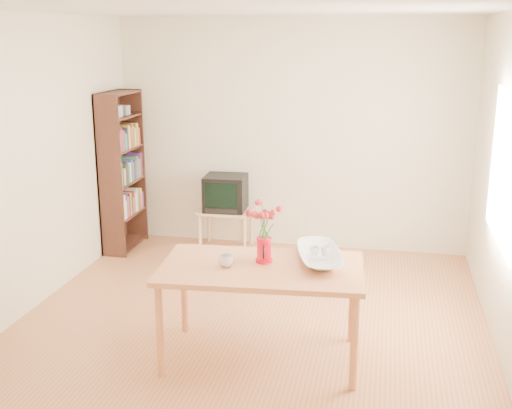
% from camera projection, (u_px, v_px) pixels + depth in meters
% --- Properties ---
extents(room, '(4.50, 4.50, 4.50)m').
position_uv_depth(room, '(252.00, 178.00, 5.13)').
color(room, '#B06A3E').
rests_on(room, ground).
extents(table, '(1.56, 0.97, 0.75)m').
position_uv_depth(table, '(262.00, 276.00, 4.77)').
color(table, '#C77344').
rests_on(table, ground).
extents(tv_stand, '(0.60, 0.45, 0.46)m').
position_uv_depth(tv_stand, '(226.00, 216.00, 7.37)').
color(tv_stand, '#DDAA7D').
rests_on(tv_stand, ground).
extents(bookshelf, '(0.28, 0.70, 1.80)m').
position_uv_depth(bookshelf, '(123.00, 177.00, 7.26)').
color(bookshelf, '#331811').
rests_on(bookshelf, ground).
extents(pitcher, '(0.13, 0.21, 0.19)m').
position_uv_depth(pitcher, '(264.00, 251.00, 4.82)').
color(pitcher, red).
rests_on(pitcher, table).
extents(flowers, '(0.22, 0.22, 0.31)m').
position_uv_depth(flowers, '(264.00, 219.00, 4.75)').
color(flowers, red).
rests_on(flowers, pitcher).
extents(mug, '(0.15, 0.15, 0.09)m').
position_uv_depth(mug, '(226.00, 261.00, 4.74)').
color(mug, white).
rests_on(mug, table).
extents(bowl, '(0.58, 0.58, 0.45)m').
position_uv_depth(bowl, '(320.00, 232.00, 4.81)').
color(bowl, white).
rests_on(bowl, table).
extents(teacup_a, '(0.09, 0.09, 0.06)m').
position_uv_depth(teacup_a, '(314.00, 238.00, 4.83)').
color(teacup_a, white).
rests_on(teacup_a, bowl).
extents(teacup_b, '(0.09, 0.09, 0.06)m').
position_uv_depth(teacup_b, '(326.00, 238.00, 4.83)').
color(teacup_b, white).
rests_on(teacup_b, bowl).
extents(television, '(0.48, 0.45, 0.40)m').
position_uv_depth(television, '(226.00, 192.00, 7.31)').
color(television, black).
rests_on(television, tv_stand).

